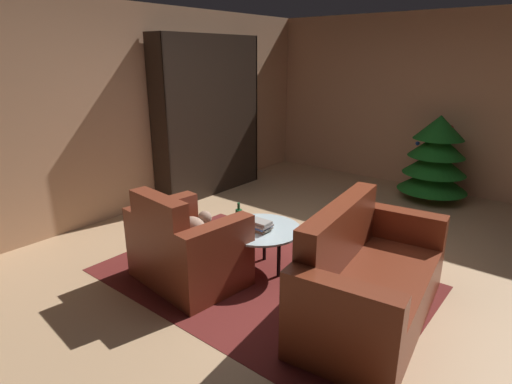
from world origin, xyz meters
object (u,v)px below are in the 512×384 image
object	(u,v)px
couch_red	(367,281)
book_stack_on_table	(260,226)
armchair_red	(186,249)
decorated_tree	(436,158)
bookshelf_unit	(214,120)
bottle_on_table	(239,218)
coffee_table	(261,232)

from	to	relation	value
couch_red	book_stack_on_table	distance (m)	1.11
armchair_red	book_stack_on_table	distance (m)	0.71
decorated_tree	armchair_red	bearing A→B (deg)	-105.14
armchair_red	book_stack_on_table	world-z (taller)	armchair_red
bookshelf_unit	bottle_on_table	size ratio (longest dim) A/B	8.91
book_stack_on_table	decorated_tree	world-z (taller)	decorated_tree
coffee_table	bookshelf_unit	bearing A→B (deg)	143.73
coffee_table	book_stack_on_table	distance (m)	0.10
armchair_red	coffee_table	world-z (taller)	armchair_red
coffee_table	bottle_on_table	bearing A→B (deg)	-141.40
coffee_table	couch_red	bearing A→B (deg)	-3.50
bookshelf_unit	coffee_table	size ratio (longest dim) A/B	2.96
bookshelf_unit	decorated_tree	size ratio (longest dim) A/B	1.87
book_stack_on_table	decorated_tree	bearing A→B (deg)	79.56
bottle_on_table	decorated_tree	xyz separation A→B (m)	(0.79, 3.32, 0.07)
couch_red	bottle_on_table	xyz separation A→B (m)	(-1.29, -0.06, 0.23)
bookshelf_unit	book_stack_on_table	world-z (taller)	bookshelf_unit
bookshelf_unit	decorated_tree	bearing A→B (deg)	30.54
book_stack_on_table	decorated_tree	xyz separation A→B (m)	(0.60, 3.24, 0.12)
coffee_table	bottle_on_table	distance (m)	0.25
armchair_red	decorated_tree	world-z (taller)	decorated_tree
bookshelf_unit	bottle_on_table	xyz separation A→B (m)	(1.97, -1.70, -0.55)
bottle_on_table	couch_red	bearing A→B (deg)	2.84
couch_red	bookshelf_unit	bearing A→B (deg)	153.36
bookshelf_unit	bottle_on_table	distance (m)	2.66
armchair_red	bottle_on_table	distance (m)	0.56
armchair_red	decorated_tree	distance (m)	3.93
bookshelf_unit	coffee_table	world-z (taller)	bookshelf_unit
bottle_on_table	coffee_table	bearing A→B (deg)	38.60
bookshelf_unit	armchair_red	size ratio (longest dim) A/B	2.17
bookshelf_unit	armchair_red	xyz separation A→B (m)	(1.73, -2.16, -0.77)
coffee_table	bottle_on_table	xyz separation A→B (m)	(-0.17, -0.13, 0.14)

